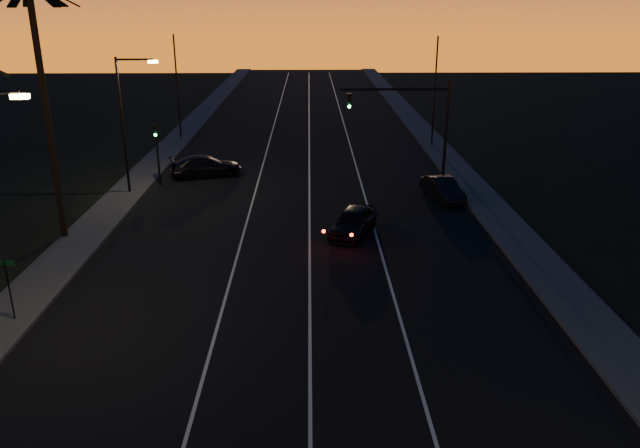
{
  "coord_description": "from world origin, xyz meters",
  "views": [
    {
      "loc": [
        0.53,
        -0.43,
        11.6
      ],
      "look_at": [
        0.95,
        24.57,
        2.66
      ],
      "focal_mm": 35.0,
      "sensor_mm": 36.0,
      "label": 1
    }
  ],
  "objects_px": {
    "right_car": "(443,189)",
    "cross_car": "(206,166)",
    "signal_mast": "(411,113)",
    "lead_car": "(353,221)"
  },
  "relations": [
    {
      "from": "right_car",
      "to": "cross_car",
      "type": "xyz_separation_m",
      "value": [
        -15.5,
        5.76,
        0.05
      ]
    },
    {
      "from": "cross_car",
      "to": "signal_mast",
      "type": "bearing_deg",
      "value": -8.79
    },
    {
      "from": "lead_car",
      "to": "right_car",
      "type": "xyz_separation_m",
      "value": [
        5.95,
        6.04,
        -0.04
      ]
    },
    {
      "from": "cross_car",
      "to": "right_car",
      "type": "bearing_deg",
      "value": -20.39
    },
    {
      "from": "lead_car",
      "to": "right_car",
      "type": "distance_m",
      "value": 8.48
    },
    {
      "from": "lead_car",
      "to": "cross_car",
      "type": "xyz_separation_m",
      "value": [
        -9.54,
        11.8,
        0.0
      ]
    },
    {
      "from": "signal_mast",
      "to": "cross_car",
      "type": "height_order",
      "value": "signal_mast"
    },
    {
      "from": "signal_mast",
      "to": "lead_car",
      "type": "bearing_deg",
      "value": -114.22
    },
    {
      "from": "signal_mast",
      "to": "lead_car",
      "type": "xyz_separation_m",
      "value": [
        -4.34,
        -9.65,
        -4.05
      ]
    },
    {
      "from": "signal_mast",
      "to": "cross_car",
      "type": "bearing_deg",
      "value": 171.21
    }
  ]
}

